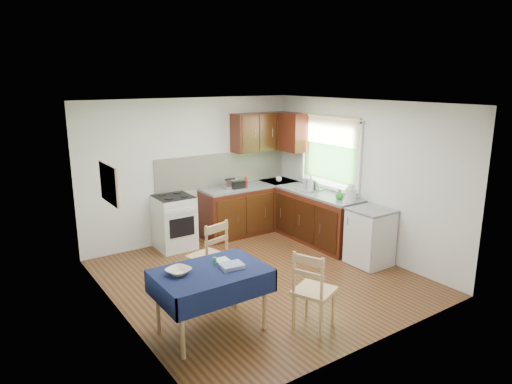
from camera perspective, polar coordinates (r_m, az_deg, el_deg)
floor at (r=6.76m, az=0.41°, el=-10.61°), size 4.20×4.20×0.00m
ceiling at (r=6.15m, az=0.45°, el=11.07°), size 4.00×4.20×0.02m
wall_back at (r=8.11m, az=-8.09°, el=2.74°), size 4.00×0.02×2.50m
wall_front at (r=4.84m, az=14.85°, el=-5.35°), size 4.00×0.02×2.50m
wall_left at (r=5.49m, az=-17.00°, el=-3.19°), size 0.02×4.20×2.50m
wall_right at (r=7.63m, az=12.86°, el=1.82°), size 0.02×4.20×2.50m
base_cabinets at (r=8.31m, az=3.15°, el=-2.70°), size 1.90×2.30×0.86m
worktop_back at (r=8.45m, az=-0.70°, el=0.76°), size 1.90×0.60×0.04m
worktop_right at (r=7.96m, az=7.82°, el=-0.20°), size 0.60×1.70×0.04m
worktop_corner at (r=8.81m, az=2.81°, el=1.31°), size 0.60×0.60×0.04m
splashback at (r=8.41m, az=-4.06°, el=2.90°), size 2.70×0.02×0.60m
upper_cabinets at (r=8.55m, az=1.95°, el=7.52°), size 1.20×0.85×0.70m
stove at (r=7.84m, az=-10.18°, el=-3.72°), size 0.60×0.61×0.92m
window at (r=8.02m, az=9.21°, el=5.48°), size 0.04×1.48×1.26m
fridge at (r=7.28m, az=14.07°, el=-5.47°), size 0.58×0.60×0.89m
corkboard at (r=5.69m, az=-17.89°, el=0.98°), size 0.04×0.62×0.47m
dining_table at (r=5.21m, az=-5.67°, el=-10.73°), size 1.23×0.83×0.74m
chair_far at (r=6.21m, az=-5.76°, el=-7.71°), size 0.53×0.53×0.99m
chair_near at (r=5.32m, az=7.08°, el=-11.84°), size 0.56×0.56×0.96m
toaster at (r=8.14m, az=-3.26°, el=1.01°), size 0.25×0.15×0.19m
sandwich_press at (r=8.23m, az=-2.38°, el=1.12°), size 0.29×0.25×0.17m
sauce_bottle at (r=8.20m, az=-1.30°, el=1.20°), size 0.04×0.04×0.20m
yellow_packet at (r=8.36m, az=-2.57°, el=1.30°), size 0.13×0.10×0.16m
dish_rack at (r=8.11m, az=6.86°, el=0.42°), size 0.42×0.32×0.20m
kettle at (r=7.40m, az=11.76°, el=-0.22°), size 0.18×0.18×0.30m
cup at (r=8.71m, az=2.87°, el=1.60°), size 0.14×0.14×0.09m
soap_bottle_a at (r=7.96m, az=6.83°, el=1.11°), size 0.17×0.17×0.30m
soap_bottle_b at (r=8.07m, az=6.70°, el=0.91°), size 0.13×0.13×0.20m
soap_bottle_c at (r=7.51m, az=10.41°, el=-0.31°), size 0.19×0.19×0.17m
plate_bowl at (r=5.11m, az=-9.66°, el=-9.75°), size 0.32×0.32×0.06m
book at (r=5.34m, az=-4.87°, el=-8.75°), size 0.17×0.22×0.02m
spice_jar at (r=5.30m, az=-5.18°, el=-8.56°), size 0.04×0.04×0.08m
tea_towel at (r=5.20m, az=-3.03°, el=-9.19°), size 0.28×0.23×0.05m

